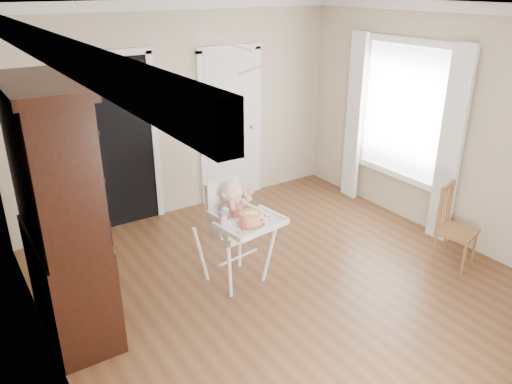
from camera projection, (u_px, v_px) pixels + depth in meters
floor at (299, 293)px, 5.01m from camera, size 5.00×5.00×0.00m
ceiling at (310, 8)px, 3.96m from camera, size 5.00×5.00×0.00m
wall_back at (182, 111)px, 6.41m from camera, size 4.50×0.00×4.50m
wall_left at (40, 231)px, 3.34m from camera, size 0.00×5.00×5.00m
wall_right at (460, 129)px, 5.62m from camera, size 0.00×5.00×5.00m
crown_molding at (310, 16)px, 3.98m from camera, size 4.50×5.00×0.12m
doorway at (117, 141)px, 6.03m from camera, size 1.06×0.05×2.22m
closet_door at (231, 128)px, 6.87m from camera, size 0.96×0.09×2.13m
window_right at (401, 120)px, 6.23m from camera, size 0.13×1.84×2.30m
high_chair at (235, 222)px, 4.96m from camera, size 0.72×0.86×1.10m
baby at (233, 207)px, 4.92m from camera, size 0.34×0.25×0.49m
cake at (250, 219)px, 4.70m from camera, size 0.27×0.27×0.13m
sippy_cup at (223, 219)px, 4.65m from camera, size 0.08×0.08×0.20m
china_cabinet at (60, 214)px, 4.13m from camera, size 0.59×1.32×2.22m
dining_chair at (455, 229)px, 5.38m from camera, size 0.46×0.46×0.91m
streamer at (224, 41)px, 4.20m from camera, size 0.34×0.39×0.15m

